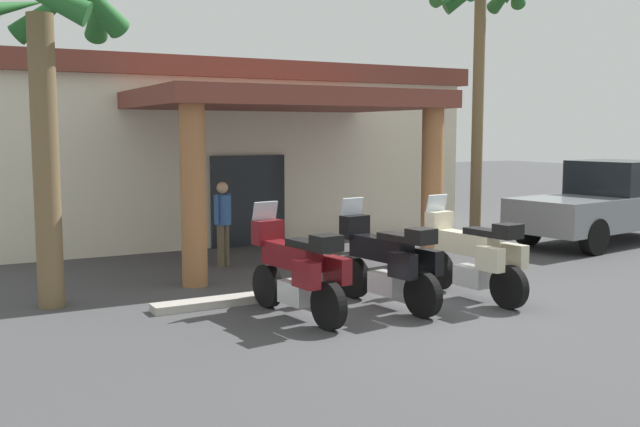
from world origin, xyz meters
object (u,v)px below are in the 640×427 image
object	(u,v)px
motel_building	(210,149)
motorcycle_maroon	(297,270)
motorcycle_cream	(473,256)
pickup_truck_gray	(607,204)
motorcycle_black	(388,262)
pedestrian	(223,218)
palm_tree_near_portico	(480,23)
palm_tree_roadside	(43,50)

from	to	relation	value
motel_building	motorcycle_maroon	world-z (taller)	motel_building
motorcycle_cream	pickup_truck_gray	distance (m)	7.34
motorcycle_black	pedestrian	distance (m)	4.47
pedestrian	palm_tree_near_portico	bearing A→B (deg)	-119.04
motel_building	motorcycle_cream	size ratio (longest dim) A/B	5.70
motel_building	palm_tree_near_portico	xyz separation A→B (m)	(5.54, -4.03, 3.08)
pedestrian	motel_building	bearing A→B (deg)	-52.42
motorcycle_black	motorcycle_cream	bearing A→B (deg)	-105.96
motorcycle_black	pickup_truck_gray	world-z (taller)	pickup_truck_gray
motel_building	motorcycle_black	size ratio (longest dim) A/B	5.71
pedestrian	palm_tree_near_portico	size ratio (longest dim) A/B	0.25
motorcycle_maroon	pedestrian	size ratio (longest dim) A/B	1.33
pedestrian	motorcycle_maroon	bearing A→B (deg)	137.83
motorcycle_maroon	pickup_truck_gray	xyz separation A→B (m)	(9.66, 2.70, 0.24)
pickup_truck_gray	motorcycle_maroon	bearing A→B (deg)	-172.50
motel_building	motorcycle_maroon	distance (m)	9.35
motorcycle_cream	pedestrian	size ratio (longest dim) A/B	1.33
pedestrian	motorcycle_black	bearing A→B (deg)	157.24
motorcycle_cream	pickup_truck_gray	size ratio (longest dim) A/B	0.41
motorcycle_maroon	pedestrian	distance (m)	4.31
motel_building	palm_tree_near_portico	size ratio (longest dim) A/B	1.86
motorcycle_cream	palm_tree_near_portico	size ratio (longest dim) A/B	0.33
pickup_truck_gray	palm_tree_near_portico	world-z (taller)	palm_tree_near_portico
motorcycle_cream	motel_building	bearing A→B (deg)	0.68
motorcycle_maroon	pickup_truck_gray	distance (m)	10.04
motorcycle_maroon	palm_tree_near_portico	world-z (taller)	palm_tree_near_portico
motorcycle_black	pedestrian	bearing A→B (deg)	4.02
motel_building	pickup_truck_gray	world-z (taller)	motel_building
motorcycle_cream	palm_tree_near_portico	xyz separation A→B (m)	(4.64, 5.28, 4.57)
motel_building	palm_tree_roadside	world-z (taller)	palm_tree_roadside
motorcycle_maroon	pickup_truck_gray	size ratio (longest dim) A/B	0.41
palm_tree_roadside	motorcycle_maroon	bearing A→B (deg)	-39.06
motorcycle_black	palm_tree_near_portico	bearing A→B (deg)	-58.35
pedestrian	palm_tree_near_portico	xyz separation A→B (m)	(7.05, 0.71, 4.31)
motorcycle_black	pickup_truck_gray	size ratio (longest dim) A/B	0.41
motorcycle_black	motorcycle_cream	distance (m)	1.50
motel_building	motorcycle_maroon	bearing A→B (deg)	-101.95
motel_building	pickup_truck_gray	bearing A→B (deg)	-38.72
motorcycle_cream	pickup_truck_gray	xyz separation A→B (m)	(6.70, 3.00, 0.24)
pedestrian	motorcycle_cream	bearing A→B (deg)	173.04
pickup_truck_gray	palm_tree_roadside	xyz separation A→B (m)	(-12.60, -0.32, 2.89)
motel_building	palm_tree_roadside	size ratio (longest dim) A/B	2.36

